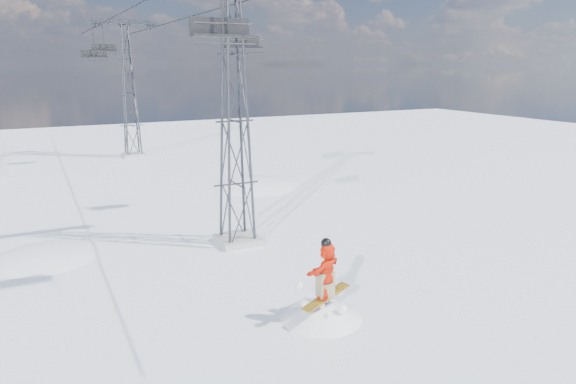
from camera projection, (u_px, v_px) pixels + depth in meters
name	position (u px, v px, depth m)	size (l,w,h in m)	color
ground	(307.00, 325.00, 15.91)	(120.00, 120.00, 0.00)	white
snow_terrain	(93.00, 331.00, 34.57)	(39.00, 37.00, 22.00)	white
lift_tower_near	(235.00, 122.00, 21.87)	(5.20, 1.80, 11.43)	#999999
lift_tower_far	(129.00, 93.00, 43.55)	(5.20, 1.80, 11.43)	#999999
haul_cables	(163.00, 13.00, 30.54)	(4.46, 51.00, 0.06)	black
snowboarder_jump	(320.00, 363.00, 16.76)	(4.40, 4.40, 6.70)	white
lift_chair_near	(222.00, 29.00, 15.85)	(1.95, 0.56, 2.42)	black
lift_chair_mid	(243.00, 43.00, 25.84)	(1.97, 0.57, 2.44)	black
lift_chair_far	(104.00, 48.00, 38.70)	(1.84, 0.53, 2.28)	black
lift_chair_extra	(95.00, 55.00, 44.23)	(2.18, 0.63, 2.71)	black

